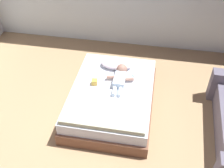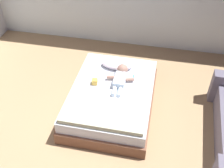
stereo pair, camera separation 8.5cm
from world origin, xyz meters
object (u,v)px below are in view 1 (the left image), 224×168
(toy_block, at_px, (94,82))
(pillow, at_px, (117,64))
(baby, at_px, (120,77))
(toothbrush, at_px, (133,76))
(bed, at_px, (112,98))

(toy_block, bearing_deg, pillow, 61.91)
(baby, relative_size, toy_block, 6.84)
(toothbrush, relative_size, toy_block, 1.42)
(baby, xyz_separation_m, toothbrush, (0.20, 0.11, -0.06))
(bed, distance_m, pillow, 0.64)
(baby, height_order, toy_block, baby)
(bed, distance_m, baby, 0.38)
(baby, xyz_separation_m, toy_block, (-0.39, -0.18, -0.02))
(toothbrush, bearing_deg, toy_block, -153.60)
(pillow, distance_m, baby, 0.35)
(bed, relative_size, pillow, 3.43)
(bed, relative_size, baby, 2.71)
(baby, bearing_deg, toothbrush, 29.48)
(pillow, relative_size, toothbrush, 3.81)
(pillow, distance_m, toothbrush, 0.39)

